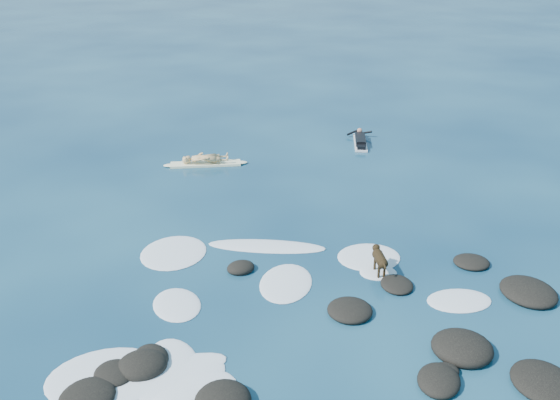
{
  "coord_description": "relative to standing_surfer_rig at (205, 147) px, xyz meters",
  "views": [
    {
      "loc": [
        -2.98,
        -15.0,
        9.49
      ],
      "look_at": [
        -1.32,
        4.0,
        0.9
      ],
      "focal_mm": 40.0,
      "sensor_mm": 36.0,
      "label": 1
    }
  ],
  "objects": [
    {
      "name": "standing_surfer_rig",
      "position": [
        0.0,
        0.0,
        0.0
      ],
      "size": [
        3.55,
        0.71,
        2.02
      ],
      "rotation": [
        0.0,
        0.0,
        0.03
      ],
      "color": "#FEFBCB",
      "rests_on": "ground"
    },
    {
      "name": "breaking_foam",
      "position": [
        0.73,
        -11.12,
        -0.79
      ],
      "size": [
        11.53,
        8.52,
        0.12
      ],
      "color": "white",
      "rests_on": "ground"
    },
    {
      "name": "paddling_surfer_rig",
      "position": [
        7.09,
        2.19,
        -0.64
      ],
      "size": [
        1.22,
        2.74,
        0.47
      ],
      "rotation": [
        0.0,
        0.0,
        1.41
      ],
      "color": "white",
      "rests_on": "ground"
    },
    {
      "name": "ground",
      "position": [
        3.98,
        -9.85,
        -0.8
      ],
      "size": [
        160.0,
        160.0,
        0.0
      ],
      "primitive_type": "plane",
      "color": "#0A2642",
      "rests_on": "ground"
    },
    {
      "name": "reef_rocks",
      "position": [
        4.65,
        -12.68,
        -0.69
      ],
      "size": [
        14.53,
        6.93,
        0.54
      ],
      "color": "black",
      "rests_on": "ground"
    },
    {
      "name": "dog",
      "position": [
        5.25,
        -9.36,
        -0.27
      ],
      "size": [
        0.34,
        1.25,
        0.79
      ],
      "rotation": [
        0.0,
        0.0,
        1.61
      ],
      "color": "black",
      "rests_on": "ground"
    }
  ]
}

